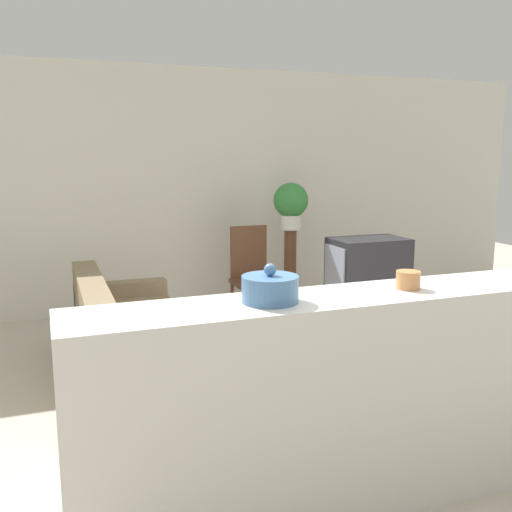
{
  "coord_description": "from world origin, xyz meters",
  "views": [
    {
      "loc": [
        -1.49,
        -2.92,
        1.74
      ],
      "look_at": [
        0.26,
        1.76,
        0.85
      ],
      "focal_mm": 40.0,
      "sensor_mm": 36.0,
      "label": 1
    }
  ],
  "objects": [
    {
      "name": "decorative_bowl",
      "position": [
        -0.56,
        -0.6,
        1.15
      ],
      "size": [
        0.26,
        0.26,
        0.18
      ],
      "color": "#4C7AAD",
      "rests_on": "foreground_counter"
    },
    {
      "name": "ground_plane",
      "position": [
        0.0,
        0.0,
        0.0
      ],
      "size": [
        14.0,
        14.0,
        0.0
      ],
      "primitive_type": "plane",
      "color": "beige"
    },
    {
      "name": "potted_plant",
      "position": [
        1.06,
        2.83,
        1.21
      ],
      "size": [
        0.39,
        0.39,
        0.52
      ],
      "color": "white",
      "rests_on": "plant_stand"
    },
    {
      "name": "couch",
      "position": [
        -0.91,
        1.42,
        0.28
      ],
      "size": [
        0.84,
        2.03,
        0.78
      ],
      "color": "#847051",
      "rests_on": "ground_plane"
    },
    {
      "name": "wooden_chair",
      "position": [
        0.51,
        2.55,
        0.54
      ],
      "size": [
        0.44,
        0.44,
        1.0
      ],
      "color": "brown",
      "rests_on": "ground_plane"
    },
    {
      "name": "television",
      "position": [
        1.37,
        1.7,
        0.71
      ],
      "size": [
        0.72,
        0.45,
        0.51
      ],
      "color": "#232328",
      "rests_on": "tv_stand"
    },
    {
      "name": "foreground_counter",
      "position": [
        0.0,
        -0.6,
        0.54
      ],
      "size": [
        2.99,
        0.44,
        1.08
      ],
      "color": "silver",
      "rests_on": "ground_plane"
    },
    {
      "name": "candle_jar",
      "position": [
        0.18,
        -0.6,
        1.13
      ],
      "size": [
        0.12,
        0.12,
        0.09
      ],
      "color": "#C6844C",
      "rests_on": "foreground_counter"
    },
    {
      "name": "plant_stand",
      "position": [
        1.06,
        2.83,
        0.46
      ],
      "size": [
        0.14,
        0.14,
        0.92
      ],
      "color": "brown",
      "rests_on": "ground_plane"
    },
    {
      "name": "wall_back",
      "position": [
        0.0,
        3.43,
        1.35
      ],
      "size": [
        9.0,
        0.06,
        2.7
      ],
      "color": "silver",
      "rests_on": "ground_plane"
    },
    {
      "name": "tv_stand",
      "position": [
        1.37,
        1.7,
        0.23
      ],
      "size": [
        0.75,
        0.47,
        0.45
      ],
      "color": "brown",
      "rests_on": "ground_plane"
    }
  ]
}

